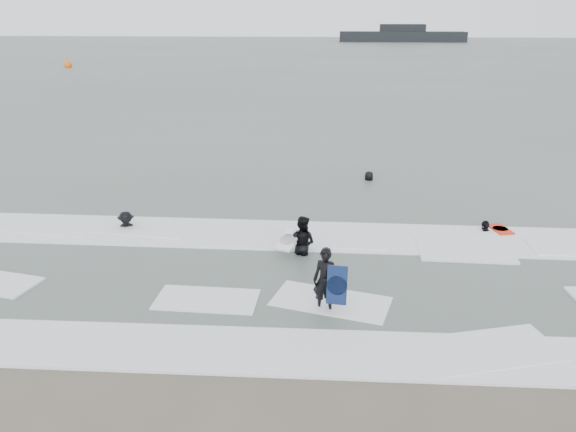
# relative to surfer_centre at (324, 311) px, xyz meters

# --- Properties ---
(ground) EXTENTS (320.00, 320.00, 0.00)m
(ground) POSITION_rel_surfer_centre_xyz_m (-1.19, -1.26, 0.00)
(ground) COLOR brown
(ground) RESTS_ON ground
(sea) EXTENTS (320.00, 320.00, 0.00)m
(sea) POSITION_rel_surfer_centre_xyz_m (-1.19, 78.74, 0.06)
(sea) COLOR #47544C
(sea) RESTS_ON ground
(surfer_centre) EXTENTS (0.72, 0.58, 1.69)m
(surfer_centre) POSITION_rel_surfer_centre_xyz_m (0.00, 0.00, 0.00)
(surfer_centre) COLOR black
(surfer_centre) RESTS_ON ground
(surfer_wading) EXTENTS (1.06, 0.95, 1.77)m
(surfer_wading) POSITION_rel_surfer_centre_xyz_m (-0.74, 3.41, 0.00)
(surfer_wading) COLOR black
(surfer_wading) RESTS_ON ground
(surfer_breaker) EXTENTS (1.08, 0.81, 1.49)m
(surfer_breaker) POSITION_rel_surfer_centre_xyz_m (-6.75, 4.98, 0.00)
(surfer_breaker) COLOR black
(surfer_breaker) RESTS_ON ground
(surfer_right_near) EXTENTS (0.91, 0.93, 1.57)m
(surfer_right_near) POSITION_rel_surfer_centre_xyz_m (5.24, 5.66, 0.00)
(surfer_right_near) COLOR black
(surfer_right_near) RESTS_ON ground
(surfer_right_far) EXTENTS (0.83, 0.59, 1.58)m
(surfer_right_far) POSITION_rel_surfer_centre_xyz_m (1.73, 11.45, 0.00)
(surfer_right_far) COLOR black
(surfer_right_far) RESTS_ON ground
(surf_foam) EXTENTS (30.03, 9.06, 0.09)m
(surf_foam) POSITION_rel_surfer_centre_xyz_m (-1.19, 2.44, 0.04)
(surf_foam) COLOR white
(surf_foam) RESTS_ON ground
(bodyboards) EXTENTS (7.65, 6.60, 1.25)m
(bodyboards) POSITION_rel_surfer_centre_xyz_m (1.65, 2.92, 0.50)
(bodyboards) COLOR #0E1D45
(bodyboards) RESTS_ON ground
(buoy) EXTENTS (1.00, 1.00, 1.65)m
(buoy) POSITION_rel_surfer_centre_xyz_m (-34.58, 61.04, 0.42)
(buoy) COLOR #F55E0A
(buoy) RESTS_ON ground
(vessel_horizon) EXTENTS (30.23, 5.40, 4.10)m
(vessel_horizon) POSITION_rel_surfer_centre_xyz_m (16.56, 132.74, 1.52)
(vessel_horizon) COLOR black
(vessel_horizon) RESTS_ON ground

